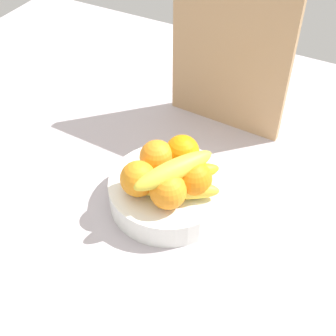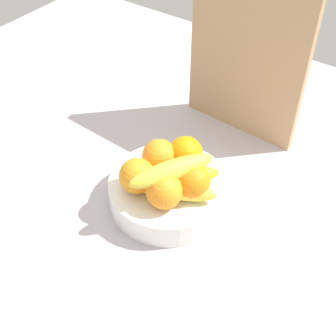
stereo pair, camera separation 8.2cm
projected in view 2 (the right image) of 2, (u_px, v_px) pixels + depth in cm
name	position (u px, v px, depth cm)	size (l,w,h in cm)	color
ground_plane	(172.00, 208.00, 94.94)	(180.00, 140.00, 3.00)	#B5ABB0
fruit_bowl	(168.00, 192.00, 92.33)	(23.94, 23.94, 5.43)	white
orange_front_left	(159.00, 156.00, 90.90)	(6.96, 6.96, 6.96)	orange
orange_front_right	(137.00, 176.00, 86.87)	(6.96, 6.96, 6.96)	orange
orange_center	(164.00, 191.00, 84.08)	(6.96, 6.96, 6.96)	orange
orange_back_left	(192.00, 182.00, 85.79)	(6.96, 6.96, 6.96)	orange
orange_back_right	(185.00, 153.00, 91.55)	(6.96, 6.96, 6.96)	orange
banana_bunch	(173.00, 179.00, 85.24)	(17.20, 16.84, 8.40)	yellow
cutting_board	(246.00, 61.00, 99.89)	(28.00, 1.80, 36.00)	tan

